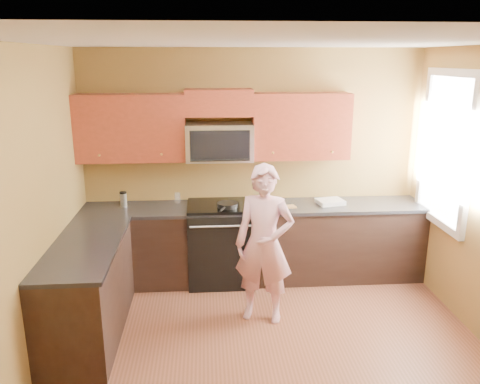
{
  "coord_description": "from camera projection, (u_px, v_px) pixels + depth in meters",
  "views": [
    {
      "loc": [
        -0.56,
        -3.63,
        2.59
      ],
      "look_at": [
        -0.2,
        1.3,
        1.2
      ],
      "focal_mm": 35.96,
      "sensor_mm": 36.0,
      "label": 1
    }
  ],
  "objects": [
    {
      "name": "floor",
      "position": [
        273.0,
        362.0,
        4.22
      ],
      "size": [
        4.0,
        4.0,
        0.0
      ],
      "primitive_type": "plane",
      "color": "brown",
      "rests_on": "ground"
    },
    {
      "name": "ceiling",
      "position": [
        280.0,
        41.0,
        3.5
      ],
      "size": [
        4.0,
        4.0,
        0.0
      ],
      "primitive_type": "plane",
      "rotation": [
        3.14,
        0.0,
        0.0
      ],
      "color": "white",
      "rests_on": "ground"
    },
    {
      "name": "wall_back",
      "position": [
        252.0,
        164.0,
        5.78
      ],
      "size": [
        4.0,
        0.0,
        4.0
      ],
      "primitive_type": "plane",
      "rotation": [
        1.57,
        0.0,
        0.0
      ],
      "color": "olive",
      "rests_on": "ground"
    },
    {
      "name": "wall_front",
      "position": [
        349.0,
        375.0,
        1.94
      ],
      "size": [
        4.0,
        0.0,
        4.0
      ],
      "primitive_type": "plane",
      "rotation": [
        -1.57,
        0.0,
        0.0
      ],
      "color": "olive",
      "rests_on": "ground"
    },
    {
      "name": "wall_left",
      "position": [
        21.0,
        223.0,
        3.72
      ],
      "size": [
        0.0,
        4.0,
        4.0
      ],
      "primitive_type": "plane",
      "rotation": [
        1.57,
        0.0,
        1.57
      ],
      "color": "olive",
      "rests_on": "ground"
    },
    {
      "name": "cabinet_back_run",
      "position": [
        254.0,
        244.0,
        5.74
      ],
      "size": [
        4.0,
        0.6,
        0.88
      ],
      "primitive_type": "cube",
      "color": "black",
      "rests_on": "floor"
    },
    {
      "name": "cabinet_left_run",
      "position": [
        88.0,
        292.0,
        4.56
      ],
      "size": [
        0.6,
        1.6,
        0.88
      ],
      "primitive_type": "cube",
      "color": "black",
      "rests_on": "floor"
    },
    {
      "name": "countertop_back",
      "position": [
        255.0,
        207.0,
        5.6
      ],
      "size": [
        4.0,
        0.62,
        0.04
      ],
      "primitive_type": "cube",
      "color": "black",
      "rests_on": "cabinet_back_run"
    },
    {
      "name": "countertop_left",
      "position": [
        85.0,
        247.0,
        4.44
      ],
      "size": [
        0.62,
        1.6,
        0.04
      ],
      "primitive_type": "cube",
      "color": "black",
      "rests_on": "cabinet_left_run"
    },
    {
      "name": "stove",
      "position": [
        221.0,
        243.0,
        5.68
      ],
      "size": [
        0.76,
        0.65,
        0.95
      ],
      "primitive_type": null,
      "color": "black",
      "rests_on": "floor"
    },
    {
      "name": "microwave",
      "position": [
        220.0,
        160.0,
        5.53
      ],
      "size": [
        0.76,
        0.4,
        0.42
      ],
      "primitive_type": null,
      "color": "silver",
      "rests_on": "wall_back"
    },
    {
      "name": "upper_cab_left",
      "position": [
        133.0,
        160.0,
        5.5
      ],
      "size": [
        1.22,
        0.33,
        0.75
      ],
      "primitive_type": null,
      "color": "maroon",
      "rests_on": "wall_back"
    },
    {
      "name": "upper_cab_right",
      "position": [
        299.0,
        158.0,
        5.63
      ],
      "size": [
        1.12,
        0.33,
        0.75
      ],
      "primitive_type": null,
      "color": "maroon",
      "rests_on": "wall_back"
    },
    {
      "name": "upper_cab_over_mw",
      "position": [
        219.0,
        102.0,
        5.39
      ],
      "size": [
        0.76,
        0.33,
        0.3
      ],
      "primitive_type": "cube",
      "color": "maroon",
      "rests_on": "wall_back"
    },
    {
      "name": "window",
      "position": [
        446.0,
        150.0,
        5.07
      ],
      "size": [
        0.06,
        1.06,
        1.66
      ],
      "primitive_type": null,
      "color": "white",
      "rests_on": "wall_right"
    },
    {
      "name": "woman",
      "position": [
        264.0,
        244.0,
        4.75
      ],
      "size": [
        0.68,
        0.54,
        1.61
      ],
      "primitive_type": "imported",
      "rotation": [
        0.0,
        0.0,
        -0.3
      ],
      "color": "pink",
      "rests_on": "floor"
    },
    {
      "name": "frying_pan",
      "position": [
        228.0,
        207.0,
        5.45
      ],
      "size": [
        0.37,
        0.48,
        0.05
      ],
      "primitive_type": null,
      "rotation": [
        0.0,
        0.0,
        -0.36
      ],
      "color": "black",
      "rests_on": "stove"
    },
    {
      "name": "butter_tub",
      "position": [
        261.0,
        209.0,
        5.49
      ],
      "size": [
        0.16,
        0.16,
        0.09
      ],
      "primitive_type": null,
      "rotation": [
        0.0,
        0.0,
        0.26
      ],
      "color": "yellow",
      "rests_on": "countertop_back"
    },
    {
      "name": "toast_slice",
      "position": [
        291.0,
        207.0,
        5.54
      ],
      "size": [
        0.13,
        0.13,
        0.01
      ],
      "primitive_type": "cube",
      "rotation": [
        0.0,
        0.0,
        0.23
      ],
      "color": "#B27F47",
      "rests_on": "countertop_back"
    },
    {
      "name": "napkin_a",
      "position": [
        279.0,
        207.0,
        5.46
      ],
      "size": [
        0.13,
        0.14,
        0.06
      ],
      "primitive_type": "ellipsoid",
      "rotation": [
        0.0,
        0.0,
        0.2
      ],
      "color": "silver",
      "rests_on": "countertop_back"
    },
    {
      "name": "napkin_b",
      "position": [
        270.0,
        205.0,
        5.5
      ],
      "size": [
        0.14,
        0.15,
        0.07
      ],
      "primitive_type": "ellipsoid",
      "rotation": [
        0.0,
        0.0,
        0.18
      ],
      "color": "silver",
      "rests_on": "countertop_back"
    },
    {
      "name": "dish_towel",
      "position": [
        330.0,
        202.0,
        5.67
      ],
      "size": [
        0.34,
        0.3,
        0.05
      ],
      "primitive_type": "cube",
      "rotation": [
        0.0,
        0.0,
        0.2
      ],
      "color": "white",
      "rests_on": "countertop_back"
    },
    {
      "name": "travel_mug",
      "position": [
        124.0,
        206.0,
        5.59
      ],
      "size": [
        0.08,
        0.08,
        0.17
      ],
      "primitive_type": null,
      "rotation": [
        0.0,
        0.0,
        -0.05
      ],
      "color": "silver",
      "rests_on": "countertop_back"
    },
    {
      "name": "glass_b",
      "position": [
        177.0,
        198.0,
        5.71
      ],
      "size": [
        0.09,
        0.09,
        0.12
      ],
      "primitive_type": "cylinder",
      "rotation": [
        0.0,
        0.0,
        -0.33
      ],
      "color": "silver",
      "rests_on": "countertop_back"
    }
  ]
}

